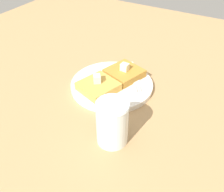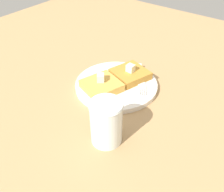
% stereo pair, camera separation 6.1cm
% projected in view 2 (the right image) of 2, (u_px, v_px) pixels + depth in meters
% --- Properties ---
extents(table_surface, '(1.25, 1.25, 0.02)m').
position_uv_depth(table_surface, '(100.00, 70.00, 0.80)').
color(table_surface, '#A37D51').
rests_on(table_surface, ground).
extents(plate, '(0.23, 0.23, 0.01)m').
position_uv_depth(plate, '(116.00, 85.00, 0.71)').
color(plate, silver).
rests_on(plate, table_surface).
extents(toast_slice_left, '(0.12, 0.11, 0.02)m').
position_uv_depth(toast_slice_left, '(130.00, 74.00, 0.72)').
color(toast_slice_left, '#B07A2D').
rests_on(toast_slice_left, plate).
extents(toast_slice_middle, '(0.12, 0.11, 0.02)m').
position_uv_depth(toast_slice_middle, '(102.00, 86.00, 0.67)').
color(toast_slice_middle, gold).
rests_on(toast_slice_middle, plate).
extents(butter_pat_primary, '(0.02, 0.02, 0.02)m').
position_uv_depth(butter_pat_primary, '(130.00, 68.00, 0.70)').
color(butter_pat_primary, '#F3E5B6').
rests_on(butter_pat_primary, toast_slice_left).
extents(butter_pat_secondary, '(0.03, 0.03, 0.02)m').
position_uv_depth(butter_pat_secondary, '(101.00, 78.00, 0.67)').
color(butter_pat_secondary, beige).
rests_on(butter_pat_secondary, toast_slice_middle).
extents(fork, '(0.14, 0.10, 0.00)m').
position_uv_depth(fork, '(141.00, 80.00, 0.71)').
color(fork, silver).
rests_on(fork, plate).
extents(syrup_jar, '(0.07, 0.07, 0.10)m').
position_uv_depth(syrup_jar, '(106.00, 124.00, 0.53)').
color(syrup_jar, '#5D2A11').
rests_on(syrup_jar, table_surface).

